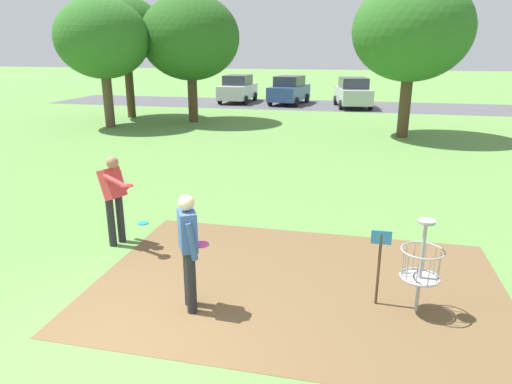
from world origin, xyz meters
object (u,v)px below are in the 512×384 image
(tree_near_right, at_px, (412,31))
(tree_mid_center, at_px, (190,38))
(tree_mid_left, at_px, (125,30))
(disc_golf_basket, at_px, (417,263))
(parked_car_leftmost, at_px, (238,89))
(parked_car_center_left, at_px, (289,90))
(player_throwing, at_px, (189,246))
(tree_near_left, at_px, (102,39))
(frisbee_by_tee, at_px, (143,223))
(parked_car_center_right, at_px, (353,93))
(player_foreground_watching, at_px, (114,195))

(tree_near_right, bearing_deg, tree_mid_center, 168.32)
(tree_mid_left, bearing_deg, disc_golf_basket, -52.28)
(tree_mid_center, bearing_deg, parked_car_leftmost, 90.18)
(parked_car_center_left, bearing_deg, player_throwing, -84.43)
(player_throwing, xyz_separation_m, parked_car_leftmost, (-6.09, 25.59, -0.05))
(tree_mid_left, distance_m, parked_car_center_left, 11.44)
(disc_golf_basket, height_order, player_throwing, player_throwing)
(disc_golf_basket, distance_m, tree_near_left, 18.65)
(player_throwing, distance_m, parked_car_center_left, 25.45)
(frisbee_by_tee, height_order, tree_mid_left, tree_mid_left)
(tree_near_right, xyz_separation_m, tree_mid_left, (-13.88, 2.82, 0.24))
(tree_near_right, xyz_separation_m, tree_mid_center, (-10.06, 2.08, -0.18))
(frisbee_by_tee, relative_size, parked_car_center_right, 0.05)
(tree_mid_left, relative_size, parked_car_center_right, 1.38)
(player_foreground_watching, relative_size, player_throwing, 1.00)
(disc_golf_basket, height_order, tree_near_right, tree_near_right)
(player_foreground_watching, xyz_separation_m, tree_near_left, (-7.17, 12.32, 3.00))
(disc_golf_basket, bearing_deg, player_throwing, -168.73)
(player_throwing, relative_size, parked_car_center_right, 0.38)
(parked_car_leftmost, relative_size, parked_car_center_left, 0.96)
(player_foreground_watching, distance_m, frisbee_by_tee, 1.45)
(parked_car_center_left, bearing_deg, player_foreground_watching, -89.24)
(frisbee_by_tee, bearing_deg, parked_car_center_left, 90.75)
(frisbee_by_tee, bearing_deg, player_foreground_watching, -89.00)
(player_throwing, height_order, frisbee_by_tee, player_throwing)
(tree_mid_left, height_order, tree_mid_center, tree_mid_left)
(player_throwing, height_order, tree_mid_center, tree_mid_center)
(player_throwing, relative_size, tree_mid_left, 0.28)
(disc_golf_basket, relative_size, tree_mid_center, 0.23)
(disc_golf_basket, distance_m, tree_mid_center, 18.73)
(player_foreground_watching, xyz_separation_m, tree_mid_center, (-3.90, 14.79, 3.08))
(tree_near_right, distance_m, parked_car_center_right, 10.67)
(player_foreground_watching, xyz_separation_m, parked_car_center_left, (-0.31, 23.50, -0.06))
(player_throwing, xyz_separation_m, tree_near_right, (4.00, 14.55, 3.27))
(tree_mid_left, xyz_separation_m, parked_car_leftmost, (3.79, 8.22, -3.56))
(tree_near_right, bearing_deg, player_throwing, -105.38)
(parked_car_leftmost, bearing_deg, tree_near_left, -105.83)
(tree_near_left, height_order, tree_near_right, tree_near_right)
(tree_mid_left, bearing_deg, player_foreground_watching, -63.57)
(player_foreground_watching, xyz_separation_m, parked_car_leftmost, (-3.93, 23.75, -0.06))
(tree_mid_left, relative_size, tree_mid_center, 1.01)
(frisbee_by_tee, height_order, parked_car_leftmost, parked_car_leftmost)
(frisbee_by_tee, bearing_deg, disc_golf_basket, -23.52)
(frisbee_by_tee, distance_m, tree_near_right, 13.85)
(tree_near_left, bearing_deg, parked_car_center_left, 58.46)
(disc_golf_basket, xyz_separation_m, parked_car_leftmost, (-9.17, 24.97, 0.17))
(tree_near_left, relative_size, parked_car_leftmost, 1.37)
(frisbee_by_tee, distance_m, tree_mid_left, 16.99)
(disc_golf_basket, height_order, parked_car_center_left, parked_car_center_left)
(tree_near_right, relative_size, parked_car_leftmost, 1.48)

